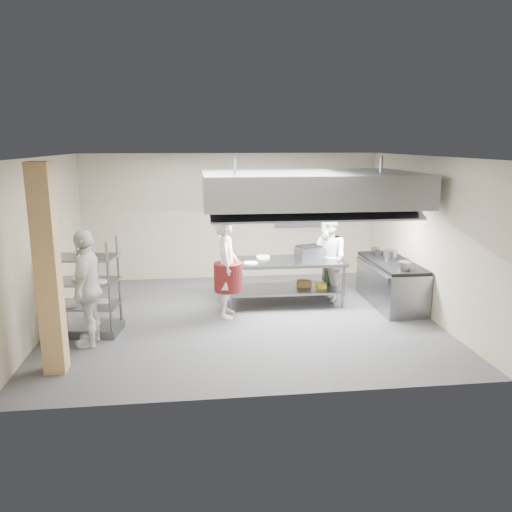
{
  "coord_description": "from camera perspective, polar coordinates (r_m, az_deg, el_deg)",
  "views": [
    {
      "loc": [
        -0.82,
        -8.9,
        3.25
      ],
      "look_at": [
        0.27,
        0.2,
        1.15
      ],
      "focal_mm": 35.0,
      "sensor_mm": 36.0,
      "label": 1
    }
  ],
  "objects": [
    {
      "name": "plate_stack",
      "position": [
        9.1,
        -18.84,
        -5.14
      ],
      "size": [
        0.28,
        0.28,
        0.05
      ],
      "primitive_type": "cylinder",
      "color": "white",
      "rests_on": "pass_rack"
    },
    {
      "name": "griddle",
      "position": [
        10.34,
        6.05,
        0.42
      ],
      "size": [
        0.58,
        0.5,
        0.24
      ],
      "primitive_type": "cube",
      "rotation": [
        0.0,
        0.0,
        0.27
      ],
      "color": "gray",
      "rests_on": "island_worktop"
    },
    {
      "name": "hood_strip_a",
      "position": [
        9.45,
        0.66,
        5.78
      ],
      "size": [
        1.6,
        0.12,
        0.04
      ],
      "primitive_type": "cube",
      "color": "white",
      "rests_on": "exhaust_hood"
    },
    {
      "name": "pass_rack",
      "position": [
        9.02,
        -18.98,
        -3.33
      ],
      "size": [
        1.2,
        0.81,
        1.68
      ],
      "primitive_type": null,
      "rotation": [
        0.0,
        0.0,
        -0.15
      ],
      "color": "gray",
      "rests_on": "floor"
    },
    {
      "name": "column",
      "position": [
        7.51,
        -22.69,
        -1.59
      ],
      "size": [
        0.3,
        0.3,
        3.0
      ],
      "primitive_type": "cube",
      "color": "tan",
      "rests_on": "floor"
    },
    {
      "name": "stockpot",
      "position": [
        10.59,
        15.09,
        0.15
      ],
      "size": [
        0.27,
        0.27,
        0.19
      ],
      "primitive_type": "cylinder",
      "color": "gray",
      "rests_on": "range_top"
    },
    {
      "name": "wicker_basket",
      "position": [
        10.42,
        5.52,
        -3.14
      ],
      "size": [
        0.31,
        0.23,
        0.13
      ],
      "primitive_type": "cube",
      "rotation": [
        0.0,
        0.0,
        -0.11
      ],
      "color": "brown",
      "rests_on": "island_undershelf"
    },
    {
      "name": "chef_head",
      "position": [
        9.37,
        -3.43,
        -1.27
      ],
      "size": [
        0.53,
        0.74,
        1.93
      ],
      "primitive_type": "imported",
      "rotation": [
        0.0,
        0.0,
        1.47
      ],
      "color": "silver",
      "rests_on": "floor"
    },
    {
      "name": "range_top",
      "position": [
        10.45,
        15.29,
        -0.73
      ],
      "size": [
        0.78,
        1.96,
        0.06
      ],
      "primitive_type": "cube",
      "color": "black",
      "rests_on": "cooking_range"
    },
    {
      "name": "island",
      "position": [
        10.26,
        3.22,
        -2.93
      ],
      "size": [
        2.44,
        1.05,
        0.91
      ],
      "primitive_type": null,
      "rotation": [
        0.0,
        0.0,
        -0.02
      ],
      "color": "gray",
      "rests_on": "floor"
    },
    {
      "name": "wall_back",
      "position": [
        12.06,
        -2.86,
        4.53
      ],
      "size": [
        7.0,
        0.0,
        7.0
      ],
      "primitive_type": "plane",
      "rotation": [
        1.57,
        0.0,
        0.0
      ],
      "color": "#A0947F",
      "rests_on": "ground"
    },
    {
      "name": "island_undershelf",
      "position": [
        10.31,
        3.21,
        -3.76
      ],
      "size": [
        2.24,
        0.94,
        0.04
      ],
      "primitive_type": "cube",
      "rotation": [
        0.0,
        0.0,
        -0.02
      ],
      "color": "gray",
      "rests_on": "island"
    },
    {
      "name": "wall_left",
      "position": [
        9.46,
        -23.15,
        1.18
      ],
      "size": [
        0.0,
        6.0,
        6.0
      ],
      "primitive_type": "plane",
      "rotation": [
        1.57,
        0.0,
        1.57
      ],
      "color": "#A0947F",
      "rests_on": "ground"
    },
    {
      "name": "chef_plating",
      "position": [
        8.49,
        -18.68,
        -3.48
      ],
      "size": [
        0.55,
        1.15,
        1.92
      ],
      "primitive_type": "imported",
      "rotation": [
        0.0,
        0.0,
        -1.64
      ],
      "color": "white",
      "rests_on": "floor"
    },
    {
      "name": "wall_right",
      "position": [
        10.05,
        18.78,
        2.17
      ],
      "size": [
        0.0,
        6.0,
        6.0
      ],
      "primitive_type": "plane",
      "rotation": [
        1.57,
        0.0,
        -1.57
      ],
      "color": "#A0947F",
      "rests_on": "ground"
    },
    {
      "name": "island_worktop",
      "position": [
        10.16,
        3.25,
        -0.63
      ],
      "size": [
        2.44,
        1.05,
        0.06
      ],
      "primitive_type": "cube",
      "rotation": [
        0.0,
        0.0,
        -0.02
      ],
      "color": "gray",
      "rests_on": "island"
    },
    {
      "name": "floor",
      "position": [
        9.51,
        -1.47,
        -7.09
      ],
      "size": [
        7.0,
        7.0,
        0.0
      ],
      "primitive_type": "plane",
      "color": "#303032",
      "rests_on": "ground"
    },
    {
      "name": "hood_strip_b",
      "position": [
        9.85,
        11.15,
        5.83
      ],
      "size": [
        1.6,
        0.12,
        0.04
      ],
      "primitive_type": "cube",
      "color": "white",
      "rests_on": "exhaust_hood"
    },
    {
      "name": "wall_shelf",
      "position": [
        12.16,
        5.72,
        4.55
      ],
      "size": [
        1.5,
        0.28,
        0.04
      ],
      "primitive_type": "cube",
      "color": "gray",
      "rests_on": "wall_back"
    },
    {
      "name": "chef_line",
      "position": [
        10.43,
        8.22,
        -0.25
      ],
      "size": [
        0.94,
        1.06,
        1.81
      ],
      "primitive_type": "imported",
      "rotation": [
        0.0,
        0.0,
        -1.22
      ],
      "color": "white",
      "rests_on": "floor"
    },
    {
      "name": "cooking_range",
      "position": [
        10.57,
        15.15,
        -3.11
      ],
      "size": [
        0.8,
        2.0,
        0.84
      ],
      "primitive_type": "cube",
      "color": "gray",
      "rests_on": "floor"
    },
    {
      "name": "ceiling",
      "position": [
        8.94,
        -1.58,
        11.29
      ],
      "size": [
        7.0,
        7.0,
        0.0
      ],
      "primitive_type": "plane",
      "rotation": [
        3.14,
        0.0,
        0.0
      ],
      "color": "silver",
      "rests_on": "wall_back"
    },
    {
      "name": "exhaust_hood",
      "position": [
        9.58,
        6.05,
        7.73
      ],
      "size": [
        4.0,
        2.5,
        0.6
      ],
      "primitive_type": "cube",
      "color": "gray",
      "rests_on": "ceiling"
    }
  ]
}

